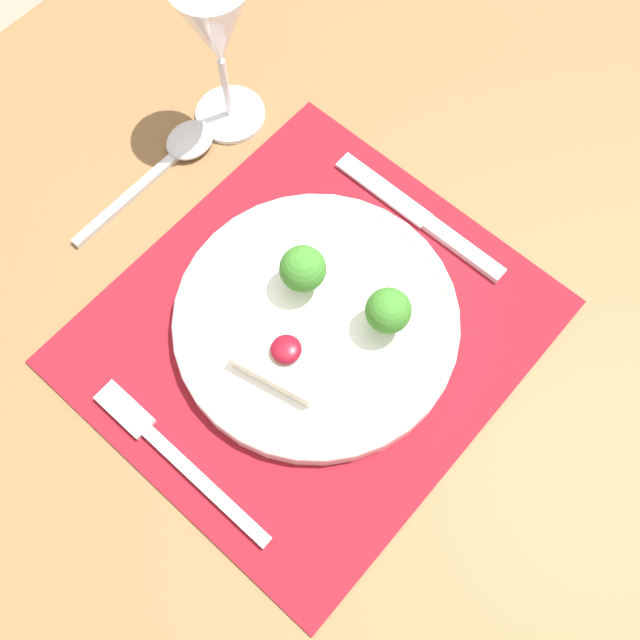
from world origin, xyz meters
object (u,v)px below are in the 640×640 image
object	(u,v)px
dinner_plate	(320,322)
spoon	(178,151)
fork	(170,451)
knife	(430,224)
wine_glass_near	(216,32)

from	to	relation	value
dinner_plate	spoon	distance (m)	0.25
fork	knife	distance (m)	0.34
spoon	wine_glass_near	world-z (taller)	wine_glass_near
dinner_plate	fork	distance (m)	0.18
dinner_plate	wine_glass_near	size ratio (longest dim) A/B	1.50
knife	spoon	xyz separation A→B (m)	(-0.11, 0.26, 0.00)
dinner_plate	fork	world-z (taller)	dinner_plate
spoon	wine_glass_near	size ratio (longest dim) A/B	1.06
knife	wine_glass_near	world-z (taller)	wine_glass_near
wine_glass_near	fork	bearing A→B (deg)	-144.29
fork	wine_glass_near	distance (m)	0.40
spoon	knife	bearing A→B (deg)	-66.60
fork	wine_glass_near	world-z (taller)	wine_glass_near
dinner_plate	spoon	size ratio (longest dim) A/B	1.42
knife	spoon	world-z (taller)	spoon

